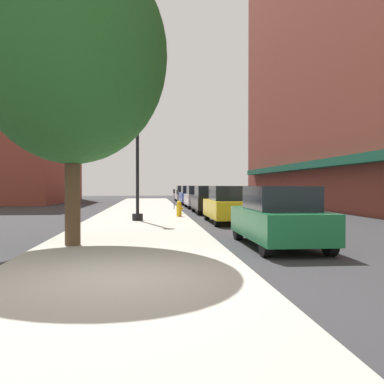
{
  "coord_description": "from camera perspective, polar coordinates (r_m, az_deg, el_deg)",
  "views": [
    {
      "loc": [
        0.54,
        -7.27,
        1.68
      ],
      "look_at": [
        2.67,
        14.73,
        1.34
      ],
      "focal_mm": 39.57,
      "sensor_mm": 36.0,
      "label": 1
    }
  ],
  "objects": [
    {
      "name": "car_blue",
      "position": [
        37.13,
        -0.17,
        -0.46
      ],
      "size": [
        1.8,
        4.3,
        1.66
      ],
      "rotation": [
        0.0,
        0.0,
        -0.03
      ],
      "color": "black",
      "rests_on": "ground"
    },
    {
      "name": "sidewalk_slab",
      "position": [
        26.33,
        -6.69,
        -2.65
      ],
      "size": [
        4.8,
        50.0,
        0.12
      ],
      "primitive_type": "cube",
      "color": "#A8A399",
      "rests_on": "ground"
    },
    {
      "name": "car_white",
      "position": [
        44.37,
        -1.04,
        -0.24
      ],
      "size": [
        1.8,
        4.3,
        1.66
      ],
      "rotation": [
        0.0,
        0.0,
        -0.03
      ],
      "color": "black",
      "rests_on": "ground"
    },
    {
      "name": "car_green",
      "position": [
        11.78,
        11.58,
        -3.37
      ],
      "size": [
        1.8,
        4.3,
        1.66
      ],
      "rotation": [
        0.0,
        0.0,
        0.02
      ],
      "color": "black",
      "rests_on": "ground"
    },
    {
      "name": "car_black",
      "position": [
        25.38,
        2.32,
        -1.09
      ],
      "size": [
        1.8,
        4.3,
        1.66
      ],
      "rotation": [
        0.0,
        0.0,
        0.01
      ],
      "color": "black",
      "rests_on": "ground"
    },
    {
      "name": "car_yellow",
      "position": [
        18.93,
        5.02,
        -1.76
      ],
      "size": [
        1.8,
        4.3,
        1.66
      ],
      "rotation": [
        0.0,
        0.0,
        -0.03
      ],
      "color": "black",
      "rests_on": "ground"
    },
    {
      "name": "parking_meter_far",
      "position": [
        27.98,
        -2.42,
        -0.61
      ],
      "size": [
        0.14,
        0.09,
        1.31
      ],
      "color": "slate",
      "rests_on": "sidewalk_slab"
    },
    {
      "name": "lamppost",
      "position": [
        19.06,
        -7.37,
        5.46
      ],
      "size": [
        0.48,
        0.48,
        5.9
      ],
      "color": "black",
      "rests_on": "sidewalk_slab"
    },
    {
      "name": "building_far_background",
      "position": [
        46.17,
        -20.19,
        8.55
      ],
      "size": [
        6.8,
        18.0,
        15.8
      ],
      "color": "brown",
      "rests_on": "ground"
    },
    {
      "name": "ground_plane",
      "position": [
        25.56,
        2.28,
        -2.89
      ],
      "size": [
        90.0,
        90.0,
        0.0
      ],
      "primitive_type": "plane",
      "color": "#2D2D30"
    },
    {
      "name": "fire_hydrant",
      "position": [
        21.32,
        -1.75,
        -2.24
      ],
      "size": [
        0.33,
        0.26,
        0.79
      ],
      "color": "gold",
      "rests_on": "sidewalk_slab"
    },
    {
      "name": "parking_meter_near",
      "position": [
        24.27,
        -1.95,
        -0.84
      ],
      "size": [
        0.14,
        0.09,
        1.31
      ],
      "color": "slate",
      "rests_on": "sidewalk_slab"
    },
    {
      "name": "building_right_brick",
      "position": [
        34.86,
        20.88,
        21.35
      ],
      "size": [
        6.8,
        40.0,
        27.85
      ],
      "color": "brown",
      "rests_on": "ground"
    },
    {
      "name": "tree_near",
      "position": [
        11.96,
        -15.88,
        17.35
      ],
      "size": [
        4.96,
        4.96,
        7.82
      ],
      "color": "#4C3823",
      "rests_on": "sidewalk_slab"
    },
    {
      "name": "car_silver",
      "position": [
        31.36,
        0.82,
        -0.71
      ],
      "size": [
        1.8,
        4.3,
        1.66
      ],
      "rotation": [
        0.0,
        0.0,
        0.0
      ],
      "color": "black",
      "rests_on": "ground"
    }
  ]
}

